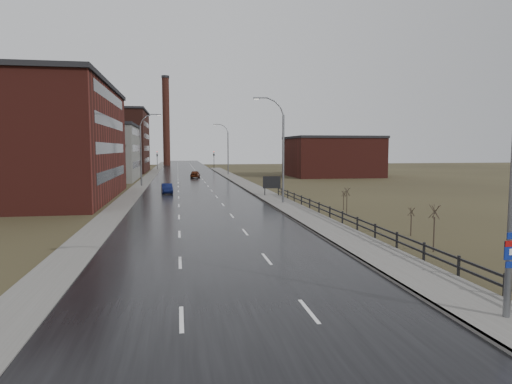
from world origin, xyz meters
name	(u,v)px	position (x,y,z in m)	size (l,w,h in m)	color
ground	(269,370)	(0.00, 0.00, 0.00)	(320.00, 320.00, 0.00)	#2D2819
road	(193,187)	(0.00, 60.00, 0.03)	(14.00, 300.00, 0.06)	black
sidewalk_right	(283,204)	(8.60, 35.00, 0.09)	(3.20, 180.00, 0.18)	#595651
curb_right	(269,205)	(7.08, 35.00, 0.09)	(0.16, 180.00, 0.18)	slate
sidewalk_left	(139,187)	(-8.20, 60.00, 0.06)	(2.40, 260.00, 0.12)	#595651
warehouse_near	(13,142)	(-20.99, 45.00, 6.76)	(22.44, 28.56, 13.50)	#471914
warehouse_mid	(93,152)	(-17.99, 78.00, 5.26)	(16.32, 20.40, 10.50)	slate
warehouse_far	(93,141)	(-22.99, 108.00, 7.76)	(26.52, 24.48, 15.50)	#331611
building_right	(332,156)	(30.30, 82.00, 4.26)	(18.36, 16.32, 8.50)	#471914
smokestack	(166,121)	(-6.00, 150.00, 15.50)	(2.70, 2.70, 30.70)	#331611
streetlight_main	(507,146)	(8.47, 2.00, 6.06)	(3.91, 0.29, 12.11)	slate
streetlight_right_mid	(281,150)	(8.50, 36.00, 5.84)	(3.36, 0.28, 11.35)	slate
streetlight_left	(143,149)	(-7.70, 62.00, 5.84)	(3.36, 0.28, 11.35)	slate
streetlight_right_far	(227,149)	(8.50, 90.00, 5.84)	(3.36, 0.28, 11.35)	slate
guardrail	(361,224)	(10.30, 18.31, 0.71)	(0.10, 53.05, 1.10)	black
shrub_c	(434,227)	(12.21, 12.26, 1.47)	(0.65, 0.69, 2.76)	#382D23
shrub_d	(411,221)	(13.38, 17.02, 1.04)	(0.47, 0.49, 1.96)	#382D23
shrub_e	(347,201)	(12.51, 26.84, 1.34)	(0.59, 0.63, 2.52)	#382D23
shrub_f	(344,200)	(13.53, 30.33, 0.99)	(0.45, 0.47, 1.87)	#382D23
billboard	(272,183)	(9.10, 43.45, 1.72)	(2.23, 0.17, 2.55)	black
traffic_light_left	(157,153)	(-8.00, 120.00, 4.60)	(0.58, 2.73, 5.30)	black
traffic_light_right	(214,153)	(8.00, 120.00, 4.60)	(0.58, 2.73, 5.30)	black
car_near	(167,189)	(-3.78, 49.47, 0.64)	(1.36, 3.91, 1.29)	#0B123B
car_far	(195,174)	(1.13, 81.16, 0.73)	(1.73, 4.29, 1.46)	#43190B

